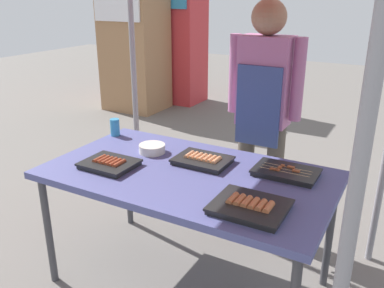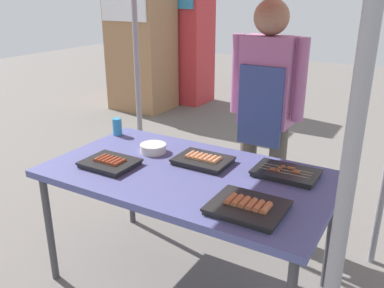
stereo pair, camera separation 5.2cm
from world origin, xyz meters
The scene contains 11 objects.
ground_plane centered at (0.00, 0.00, 0.00)m, with size 18.00×18.00×0.00m, color #66605B.
stall_table centered at (0.00, 0.00, 0.70)m, with size 1.60×0.90×0.75m.
tray_grilled_sausages centered at (-0.43, -0.16, 0.77)m, with size 0.30×0.25×0.05m.
tray_meat_skewers centered at (0.49, 0.23, 0.77)m, with size 0.35×0.23×0.04m.
tray_pork_links centered at (0.02, 0.15, 0.77)m, with size 0.32×0.24×0.05m.
tray_spring_rolls centered at (0.46, -0.23, 0.77)m, with size 0.34×0.29×0.05m.
condiment_bowl centered at (-0.34, 0.15, 0.78)m, with size 0.16×0.16×0.05m, color silver.
drink_cup_near_edge centered at (-0.75, 0.29, 0.81)m, with size 0.06×0.06×0.12m, color #338CBF.
vendor_woman centered at (0.15, 0.78, 0.99)m, with size 0.52×0.23×1.66m.
neighbor_stall_left centered at (-2.69, 3.15, 0.94)m, with size 0.84×0.73×1.86m.
neighbor_stall_right centered at (-2.45, 3.86, 1.03)m, with size 0.91×0.64×2.05m.
Camera 2 is at (1.08, -1.79, 1.70)m, focal length 38.33 mm.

